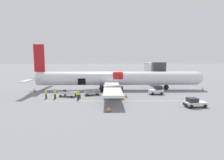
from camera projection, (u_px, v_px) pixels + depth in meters
name	position (u px, v px, depth m)	size (l,w,h in m)	color
ground_plane	(116.00, 95.00, 35.13)	(500.00, 500.00, 0.00)	slate
apron_marking_line	(120.00, 101.00, 29.81)	(25.66, 0.57, 0.01)	yellow
jet_bridge_stub	(154.00, 68.00, 46.62)	(3.17, 11.90, 6.36)	#4C4C51
airplane	(115.00, 79.00, 40.21)	(39.88, 32.28, 10.41)	silver
baggage_tug_lead	(157.00, 91.00, 35.39)	(3.12, 2.08, 1.76)	white
baggage_tug_mid	(195.00, 103.00, 25.98)	(3.35, 2.15, 1.41)	silver
baggage_cart_loading	(68.00, 94.00, 33.39)	(4.31, 2.70, 1.24)	silver
baggage_cart_queued	(92.00, 92.00, 34.85)	(4.01, 2.65, 1.07)	#999BA0
ground_crew_loader_a	(55.00, 94.00, 31.25)	(0.58, 0.58, 1.82)	#1E2338
ground_crew_loader_b	(46.00, 94.00, 31.31)	(0.48, 0.56, 1.62)	#1E2338
ground_crew_driver	(78.00, 94.00, 30.61)	(0.63, 0.42, 1.82)	#1E2338
suitcase_on_tarmac_upright	(79.00, 96.00, 31.74)	(0.48, 0.38, 0.85)	#2D2D33
safety_cone_nose	(203.00, 88.00, 40.44)	(0.46, 0.46, 0.76)	black
safety_cone_engine_left	(109.00, 109.00, 23.64)	(0.62, 0.62, 0.75)	black
safety_cone_wingtip	(126.00, 96.00, 32.66)	(0.51, 0.51, 0.66)	black
safety_cone_tail	(35.00, 90.00, 39.24)	(0.61, 0.61, 0.56)	black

